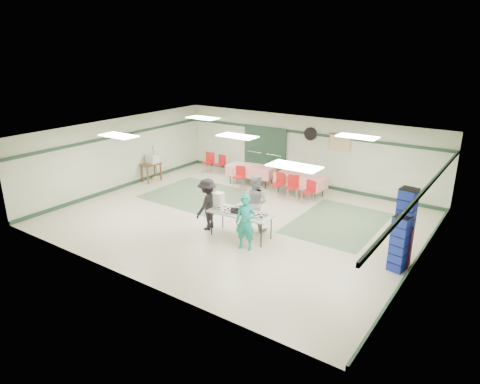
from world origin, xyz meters
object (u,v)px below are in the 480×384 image
Objects in this scene: volunteer_dark at (208,204)px; printer_table at (151,166)px; dining_table_b at (251,170)px; crate_stack_blue_a at (404,228)px; dining_table_a at (300,180)px; chair_loose_b at (209,160)px; office_printer at (153,159)px; chair_c at (309,189)px; serving_table at (241,214)px; chair_loose_a at (221,162)px; chair_d at (240,175)px; volunteer_teal at (246,222)px; broom at (155,162)px; chair_a at (293,185)px; crate_stack_red at (402,245)px; volunteer_grey at (255,203)px; crate_stack_blue_b at (399,244)px; chair_b at (279,182)px.

printer_table is (-4.88, 2.38, -0.17)m from volunteer_dark.
dining_table_b is 0.94× the size of crate_stack_blue_a.
chair_loose_b is (-4.55, 0.29, -0.02)m from dining_table_a.
chair_c is at bearing 12.33° from office_printer.
dining_table_b reaches higher than serving_table.
chair_loose_a is at bearing 155.84° from crate_stack_blue_a.
chair_d reaches higher than dining_table_a.
volunteer_teal is 5.72m from dining_table_b.
chair_loose_a is 0.58× the size of broom.
chair_a is 1.10× the size of chair_c.
volunteer_teal is 1.87× the size of chair_d.
dining_table_b is 2.27m from chair_a.
volunteer_dark reaches higher than crate_stack_red.
chair_a is (-0.84, 4.28, -0.24)m from volunteer_teal.
office_printer reaches higher than chair_c.
printer_table is (-6.05, 1.59, -0.23)m from volunteer_grey.
crate_stack_blue_a is (4.57, -2.82, 0.49)m from chair_a.
dining_table_a is 4.56m from chair_loose_b.
chair_c is 0.58× the size of broom.
broom is at bearing -162.30° from chair_c.
volunteer_grey is (0.01, 0.71, 0.13)m from serving_table.
crate_stack_blue_b reaches higher than chair_c.
dining_table_a is 5.86m from crate_stack_blue_b.
serving_table is 1.39× the size of broom.
printer_table is at bearing -158.96° from dining_table_b.
chair_loose_b reaches higher than serving_table.
crate_stack_red is at bearing 178.78° from volunteer_grey.
chair_d is (-0.15, -0.57, -0.06)m from dining_table_b.
chair_loose_a is (-3.46, 1.05, -0.04)m from chair_b.
crate_stack_red is at bearing 95.12° from volunteer_dark.
broom is (-5.21, -1.10, 0.19)m from chair_b.
chair_loose_b is at bearing 164.62° from dining_table_b.
printer_table is 0.35m from broom.
chair_a is at bearing 21.06° from printer_table.
volunteer_teal is 7.16m from printer_table.
serving_table is at bearing 120.09° from volunteer_teal.
dining_table_a is 2.30× the size of printer_table.
crate_stack_blue_a is (4.57, -3.39, 0.46)m from dining_table_a.
crate_stack_red reaches higher than dining_table_a.
volunteer_teal is at bearing 107.75° from volunteer_grey.
chair_a is (-0.31, 3.73, -0.18)m from serving_table.
volunteer_teal reaches higher than dining_table_a.
volunteer_teal is at bearing -98.25° from chair_a.
volunteer_dark is 1.89× the size of chair_d.
broom reaches higher than chair_loose_a.
volunteer_grey is 4.39m from dining_table_b.
chair_a is 0.98× the size of chair_loose_b.
serving_table is 4.58m from chair_d.
volunteer_teal reaches higher than crate_stack_blue_b.
broom reaches higher than chair_d.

